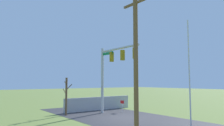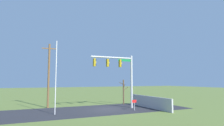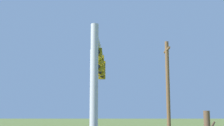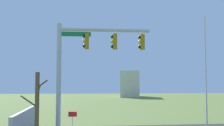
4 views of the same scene
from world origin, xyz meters
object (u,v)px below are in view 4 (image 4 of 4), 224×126
Objects in this scene: flagpole at (206,72)px; bare_tree at (37,110)px; signal_mast at (86,57)px; distant_building at (130,84)px; open_sign at (73,117)px.

flagpole is 2.13× the size of bare_tree.
signal_mast reaches higher than distant_building.
distant_building is at bearing -103.59° from signal_mast.
flagpole reaches higher than distant_building.
distant_building is (-4.89, -52.52, -0.71)m from flagpole.
signal_mast is 0.69× the size of distant_building.
open_sign is 0.13× the size of distant_building.
bare_tree is (2.38, 3.64, -2.84)m from signal_mast.
distant_building is at bearing -104.92° from open_sign.
bare_tree is 0.37× the size of distant_building.
bare_tree is 2.95× the size of open_sign.
flagpole is 52.75m from distant_building.
signal_mast is 1.86× the size of bare_tree.
flagpole is (-8.03, -0.90, -0.87)m from signal_mast.
signal_mast is 5.49× the size of open_sign.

